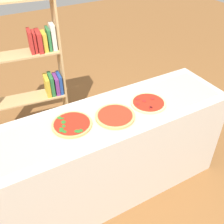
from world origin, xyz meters
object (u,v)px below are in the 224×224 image
(pizza_spinach_0, at_px, (72,124))
(bookshelf, at_px, (36,81))
(pizza_plain_1, at_px, (115,116))
(pizza_pepperoni_2, at_px, (148,103))

(pizza_spinach_0, distance_m, bookshelf, 1.12)
(pizza_spinach_0, relative_size, pizza_plain_1, 0.98)
(pizza_plain_1, relative_size, bookshelf, 0.20)
(pizza_spinach_0, bearing_deg, pizza_pepperoni_2, -4.60)
(pizza_spinach_0, distance_m, pizza_pepperoni_2, 0.67)
(pizza_plain_1, height_order, pizza_pepperoni_2, pizza_plain_1)
(pizza_plain_1, xyz_separation_m, pizza_pepperoni_2, (0.33, 0.02, -0.00))
(pizza_pepperoni_2, xyz_separation_m, bookshelf, (-0.64, 1.16, -0.20))
(pizza_plain_1, xyz_separation_m, bookshelf, (-0.31, 1.18, -0.20))
(pizza_pepperoni_2, relative_size, bookshelf, 0.19)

